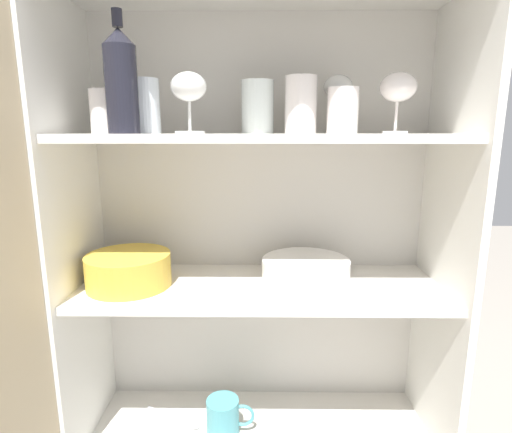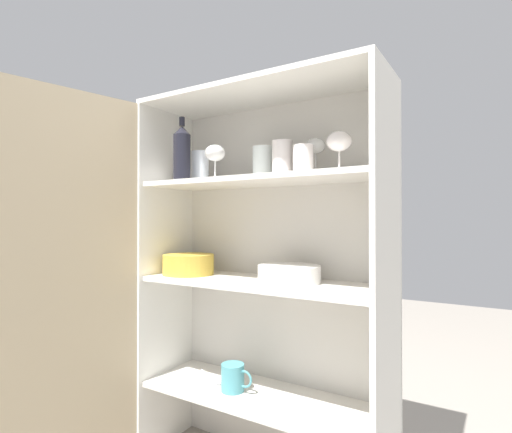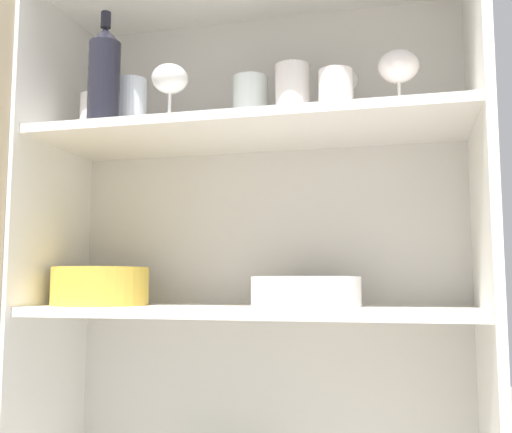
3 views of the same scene
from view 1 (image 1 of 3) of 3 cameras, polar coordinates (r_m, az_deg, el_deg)
The scene contains 19 objects.
cupboard_back_panel at distance 1.23m, azimuth 0.69°, elevation -7.62°, with size 0.97×0.02×1.45m, color silver.
cupboard_side_left at distance 1.17m, azimuth -23.61°, elevation -9.57°, with size 0.02×0.34×1.45m, color white.
cupboard_side_right at distance 1.17m, azimuth 24.98°, elevation -9.67°, with size 0.02×0.34×1.45m, color white.
shelf_board_lower at distance 1.30m, azimuth 0.64°, elevation -28.07°, with size 0.93×0.31×0.02m, color silver.
shelf_board_middle at distance 1.07m, azimuth 0.69°, elevation -10.08°, with size 0.93×0.31×0.02m, color silver.
shelf_board_upper at distance 0.99m, azimuth 0.75°, elevation 11.19°, with size 0.93×0.31×0.02m, color silver.
tumbler_glass_0 at distance 1.03m, azimuth 0.31°, elevation 15.34°, with size 0.08×0.08×0.13m.
tumbler_glass_1 at distance 0.99m, azimuth 12.35°, elevation 14.54°, with size 0.07×0.07×0.11m.
tumbler_glass_2 at distance 1.01m, azimuth -15.58°, elevation 14.91°, with size 0.07×0.07×0.13m.
tumbler_glass_3 at distance 1.06m, azimuth -20.84°, elevation 13.84°, with size 0.07×0.07×0.10m.
tumbler_glass_4 at distance 1.00m, azimuth 6.51°, elevation 15.53°, with size 0.08×0.08×0.13m.
wine_glass_0 at distance 0.94m, azimuth -9.51°, elevation 17.42°, with size 0.08×0.08×0.13m.
wine_glass_1 at distance 1.09m, azimuth 11.69°, elevation 17.31°, with size 0.07×0.07×0.15m.
wine_glass_2 at distance 1.04m, azimuth 19.69°, elevation 16.77°, with size 0.08×0.08×0.14m.
wine_bottle at distance 0.94m, azimuth -18.62°, elevation 17.90°, with size 0.07×0.07×0.25m.
plate_stack_white at distance 1.07m, azimuth 7.17°, elevation -7.70°, with size 0.23×0.23×0.06m.
mixing_bowl_large at distance 1.09m, azimuth -17.66°, elevation -7.13°, with size 0.21×0.21×0.08m.
coffee_mug_primary at distance 1.24m, azimuth -4.56°, elevation -26.63°, with size 0.13×0.09×0.10m.
serving_spoon at distance 1.32m, azimuth -11.11°, elevation -26.53°, with size 0.17×0.10×0.01m.
Camera 1 is at (-0.00, -0.84, 1.14)m, focal length 28.00 mm.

